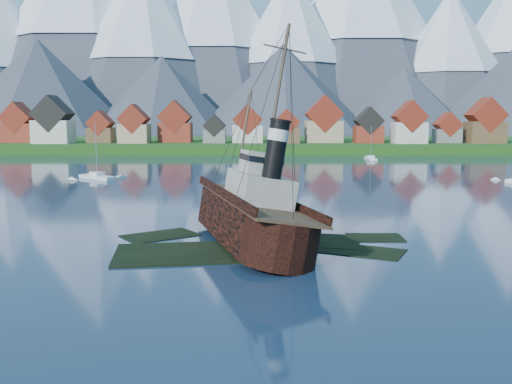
{
  "coord_description": "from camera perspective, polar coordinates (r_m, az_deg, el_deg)",
  "views": [
    {
      "loc": [
        2.11,
        -56.84,
        13.7
      ],
      "look_at": [
        1.78,
        6.0,
        5.0
      ],
      "focal_mm": 40.0,
      "sensor_mm": 36.0,
      "label": 1
    }
  ],
  "objects": [
    {
      "name": "tugboat_wreck",
      "position": [
        62.13,
        -0.92,
        -2.01
      ],
      "size": [
        7.06,
        30.43,
        24.11
      ],
      "rotation": [
        0.0,
        0.17,
        0.28
      ],
      "color": "black",
      "rests_on": "ground"
    },
    {
      "name": "sailboat_e",
      "position": [
        172.93,
        11.39,
        3.26
      ],
      "size": [
        2.35,
        9.12,
        10.56
      ],
      "rotation": [
        0.0,
        0.0,
        -0.01
      ],
      "color": "white",
      "rests_on": "ground"
    },
    {
      "name": "ground",
      "position": [
        58.51,
        -1.79,
        -5.66
      ],
      "size": [
        1400.0,
        1400.0,
        0.0
      ],
      "primitive_type": "plane",
      "color": "#182B44",
      "rests_on": "ground"
    },
    {
      "name": "seawall",
      "position": [
        189.35,
        -0.34,
        3.73
      ],
      "size": [
        600.0,
        2.5,
        2.0
      ],
      "primitive_type": "cube",
      "color": "#3F3D38",
      "rests_on": "ground"
    },
    {
      "name": "shoal",
      "position": [
        60.64,
        -0.03,
        -5.51
      ],
      "size": [
        31.71,
        21.24,
        1.14
      ],
      "color": "black",
      "rests_on": "ground"
    },
    {
      "name": "mountains",
      "position": [
        543.41,
        -0.01,
        15.88
      ],
      "size": [
        965.0,
        340.0,
        205.0
      ],
      "color": "#2D333D",
      "rests_on": "ground"
    },
    {
      "name": "sailboat_c",
      "position": [
        124.4,
        -15.59,
        1.4
      ],
      "size": [
        9.04,
        7.83,
        12.39
      ],
      "rotation": [
        0.0,
        0.0,
        0.9
      ],
      "color": "white",
      "rests_on": "ground"
    },
    {
      "name": "town",
      "position": [
        212.03,
        -9.33,
        6.5
      ],
      "size": [
        250.96,
        16.69,
        17.3
      ],
      "color": "maroon",
      "rests_on": "ground"
    },
    {
      "name": "shore_bank",
      "position": [
        227.27,
        -0.24,
        4.42
      ],
      "size": [
        600.0,
        80.0,
        3.2
      ],
      "primitive_type": "cube",
      "color": "#204B15",
      "rests_on": "ground"
    }
  ]
}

